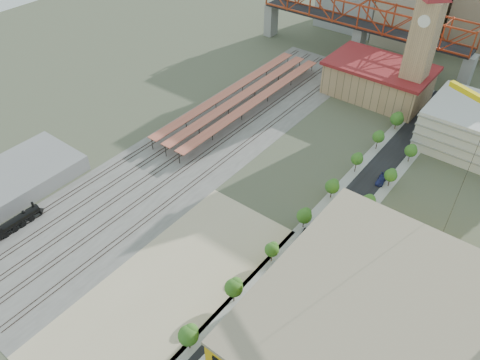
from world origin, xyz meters
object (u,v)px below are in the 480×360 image
Objects in this scene: site_trailer_b at (246,318)px; site_trailer_d at (291,267)px; clock_tower at (425,33)px; construction_building at (378,339)px; site_trailer_c at (290,268)px; locomotive at (7,228)px.

site_trailer_d is at bearing 106.14° from site_trailer_b.
clock_tower reaches higher than construction_building.
site_trailer_d is (0.00, 0.63, -0.02)m from site_trailer_c.
clock_tower is 1.03× the size of construction_building.
site_trailer_c is at bearing 106.14° from site_trailer_b.
site_trailer_c is (-26.00, 10.08, -8.17)m from construction_building.
site_trailer_b is 17.87m from site_trailer_c.
site_trailer_b is (-26.00, -7.79, -7.99)m from construction_building.
clock_tower is at bearing 111.65° from site_trailer_c.
construction_building is at bearing 15.03° from locomotive.
site_trailer_c is at bearing 27.79° from locomotive.
site_trailer_c is at bearing -84.92° from clock_tower.
site_trailer_d is at bearing 28.22° from locomotive.
site_trailer_b is at bearing -163.32° from construction_building.
locomotive is 74.61m from site_trailer_c.
locomotive is (-58.00, -124.70, -26.68)m from clock_tower.
site_trailer_b reaches higher than site_trailer_c.
site_trailer_b is (66.00, 16.92, -0.59)m from locomotive.
clock_tower is 5.02× the size of site_trailer_b.
site_trailer_d is at bearing 106.57° from site_trailer_c.
construction_building is 4.88× the size of site_trailer_b.
clock_tower is 111.47m from site_trailer_b.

